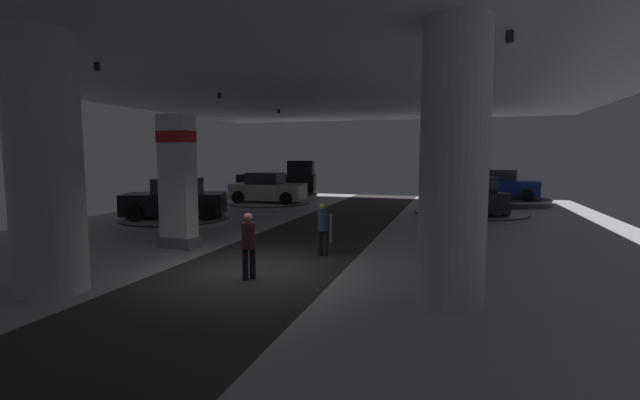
{
  "coord_description": "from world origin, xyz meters",
  "views": [
    {
      "loc": [
        4.89,
        -9.81,
        2.95
      ],
      "look_at": [
        0.39,
        4.44,
        1.4
      ],
      "focal_mm": 24.36,
      "sensor_mm": 36.0,
      "label": 1
    }
  ],
  "objects_px": {
    "brand_sign_pylon": "(177,180)",
    "display_car_far_left": "(268,189)",
    "display_platform_mid_left": "(176,220)",
    "column_right": "(454,165)",
    "display_car_mid_left": "(176,200)",
    "display_car_deep_right": "(502,185)",
    "display_platform_far_right": "(471,214)",
    "pickup_truck_deep_left": "(282,180)",
    "visitor_walking_far": "(249,242)",
    "display_platform_deep_left": "(277,195)",
    "display_platform_far_left": "(268,204)",
    "visitor_walking_near": "(323,225)",
    "display_platform_deep_right": "(502,201)",
    "column_left": "(45,165)",
    "display_car_far_right": "(471,196)"
  },
  "relations": [
    {
      "from": "display_platform_deep_left",
      "to": "display_platform_far_right",
      "type": "relative_size",
      "value": 1.08
    },
    {
      "from": "display_platform_mid_left",
      "to": "display_platform_far_right",
      "type": "xyz_separation_m",
      "value": [
        12.31,
        5.9,
        -0.0
      ]
    },
    {
      "from": "display_car_mid_left",
      "to": "display_car_far_left",
      "type": "bearing_deg",
      "value": 80.05
    },
    {
      "from": "display_platform_deep_right",
      "to": "display_platform_far_right",
      "type": "bearing_deg",
      "value": -107.06
    },
    {
      "from": "display_car_deep_right",
      "to": "display_platform_far_right",
      "type": "distance_m",
      "value": 6.69
    },
    {
      "from": "column_right",
      "to": "brand_sign_pylon",
      "type": "bearing_deg",
      "value": 161.17
    },
    {
      "from": "display_car_deep_right",
      "to": "pickup_truck_deep_left",
      "type": "bearing_deg",
      "value": -179.92
    },
    {
      "from": "display_car_far_right",
      "to": "display_car_deep_right",
      "type": "bearing_deg",
      "value": 73.36
    },
    {
      "from": "display_platform_deep_left",
      "to": "visitor_walking_far",
      "type": "height_order",
      "value": "visitor_walking_far"
    },
    {
      "from": "pickup_truck_deep_left",
      "to": "brand_sign_pylon",
      "type": "bearing_deg",
      "value": -78.68
    },
    {
      "from": "visitor_walking_far",
      "to": "column_right",
      "type": "bearing_deg",
      "value": -3.31
    },
    {
      "from": "display_platform_far_left",
      "to": "display_platform_deep_left",
      "type": "relative_size",
      "value": 0.83
    },
    {
      "from": "column_right",
      "to": "display_car_far_left",
      "type": "distance_m",
      "value": 17.48
    },
    {
      "from": "display_platform_deep_right",
      "to": "display_platform_far_right",
      "type": "xyz_separation_m",
      "value": [
        -1.94,
        -6.33,
        -0.07
      ]
    },
    {
      "from": "display_car_far_left",
      "to": "visitor_walking_far",
      "type": "relative_size",
      "value": 2.71
    },
    {
      "from": "display_platform_deep_right",
      "to": "pickup_truck_deep_left",
      "type": "relative_size",
      "value": 0.97
    },
    {
      "from": "display_car_deep_right",
      "to": "pickup_truck_deep_left",
      "type": "height_order",
      "value": "pickup_truck_deep_left"
    },
    {
      "from": "display_car_mid_left",
      "to": "visitor_walking_far",
      "type": "distance_m",
      "value": 9.74
    },
    {
      "from": "column_right",
      "to": "display_car_deep_right",
      "type": "relative_size",
      "value": 1.23
    },
    {
      "from": "display_car_deep_right",
      "to": "visitor_walking_near",
      "type": "xyz_separation_m",
      "value": [
        -6.28,
        -16.2,
        -0.23
      ]
    },
    {
      "from": "display_car_mid_left",
      "to": "pickup_truck_deep_left",
      "type": "xyz_separation_m",
      "value": [
        -0.11,
        12.2,
        0.18
      ]
    },
    {
      "from": "display_platform_mid_left",
      "to": "column_left",
      "type": "bearing_deg",
      "value": -69.62
    },
    {
      "from": "pickup_truck_deep_left",
      "to": "visitor_walking_far",
      "type": "xyz_separation_m",
      "value": [
        7.06,
        -19.02,
        -0.29
      ]
    },
    {
      "from": "column_left",
      "to": "visitor_walking_far",
      "type": "height_order",
      "value": "column_left"
    },
    {
      "from": "display_platform_mid_left",
      "to": "display_platform_deep_left",
      "type": "bearing_deg",
      "value": 91.87
    },
    {
      "from": "column_right",
      "to": "display_car_mid_left",
      "type": "bearing_deg",
      "value": 148.45
    },
    {
      "from": "brand_sign_pylon",
      "to": "display_car_far_left",
      "type": "height_order",
      "value": "brand_sign_pylon"
    },
    {
      "from": "display_platform_far_right",
      "to": "visitor_walking_near",
      "type": "xyz_separation_m",
      "value": [
        -4.37,
        -9.87,
        0.77
      ]
    },
    {
      "from": "display_car_deep_right",
      "to": "display_platform_deep_right",
      "type": "bearing_deg",
      "value": -10.28
    },
    {
      "from": "display_platform_deep_right",
      "to": "display_car_deep_right",
      "type": "height_order",
      "value": "display_car_deep_right"
    },
    {
      "from": "display_platform_far_left",
      "to": "display_car_far_left",
      "type": "height_order",
      "value": "display_car_far_left"
    },
    {
      "from": "display_car_mid_left",
      "to": "display_platform_deep_left",
      "type": "bearing_deg",
      "value": 92.0
    },
    {
      "from": "column_right",
      "to": "display_platform_mid_left",
      "type": "relative_size",
      "value": 1.18
    },
    {
      "from": "brand_sign_pylon",
      "to": "display_car_far_left",
      "type": "bearing_deg",
      "value": 99.99
    },
    {
      "from": "visitor_walking_near",
      "to": "visitor_walking_far",
      "type": "height_order",
      "value": "same"
    },
    {
      "from": "display_car_far_left",
      "to": "display_platform_deep_right",
      "type": "height_order",
      "value": "display_car_far_left"
    },
    {
      "from": "display_platform_far_left",
      "to": "brand_sign_pylon",
      "type": "bearing_deg",
      "value": -80.16
    },
    {
      "from": "display_car_far_left",
      "to": "display_car_mid_left",
      "type": "distance_m",
      "value": 7.02
    },
    {
      "from": "display_platform_far_left",
      "to": "display_car_far_right",
      "type": "bearing_deg",
      "value": -5.48
    },
    {
      "from": "brand_sign_pylon",
      "to": "display_platform_far_right",
      "type": "bearing_deg",
      "value": 48.02
    },
    {
      "from": "display_car_far_left",
      "to": "display_car_far_right",
      "type": "height_order",
      "value": "display_car_far_left"
    },
    {
      "from": "column_left",
      "to": "display_platform_deep_right",
      "type": "bearing_deg",
      "value": 62.58
    },
    {
      "from": "display_car_far_left",
      "to": "display_platform_mid_left",
      "type": "height_order",
      "value": "display_car_far_left"
    },
    {
      "from": "display_platform_deep_left",
      "to": "display_platform_far_right",
      "type": "distance_m",
      "value": 14.16
    },
    {
      "from": "display_car_far_left",
      "to": "pickup_truck_deep_left",
      "type": "xyz_separation_m",
      "value": [
        -1.32,
        5.29,
        0.18
      ]
    },
    {
      "from": "column_right",
      "to": "display_platform_mid_left",
      "type": "height_order",
      "value": "column_right"
    },
    {
      "from": "display_platform_mid_left",
      "to": "display_car_deep_right",
      "type": "height_order",
      "value": "display_car_deep_right"
    },
    {
      "from": "display_platform_deep_left",
      "to": "pickup_truck_deep_left",
      "type": "xyz_separation_m",
      "value": [
        0.31,
        0.07,
        1.05
      ]
    },
    {
      "from": "display_car_deep_right",
      "to": "visitor_walking_far",
      "type": "relative_size",
      "value": 2.8
    },
    {
      "from": "display_platform_deep_left",
      "to": "display_car_far_left",
      "type": "bearing_deg",
      "value": -72.56
    }
  ]
}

